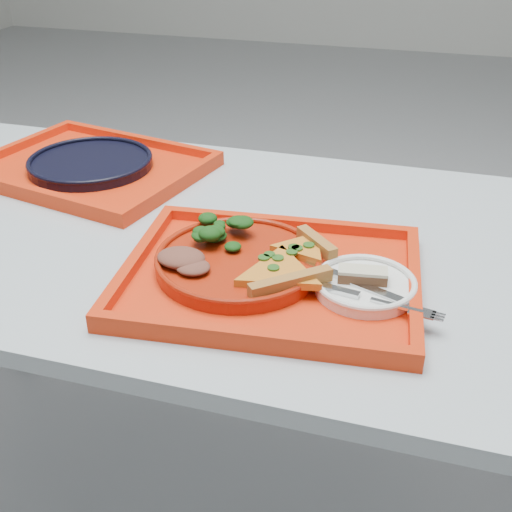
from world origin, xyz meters
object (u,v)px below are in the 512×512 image
object	(u,v)px
tray_main	(270,280)
dessert_bar	(363,275)
navy_plate	(91,164)
dinner_plate	(239,263)
tray_far	(92,170)

from	to	relation	value
tray_main	dessert_bar	bearing A→B (deg)	-3.44
tray_main	navy_plate	distance (m)	0.58
tray_main	dessert_bar	xyz separation A→B (m)	(0.14, 0.01, 0.03)
dinner_plate	navy_plate	world-z (taller)	dinner_plate
tray_main	dessert_bar	world-z (taller)	dessert_bar
tray_main	tray_far	xyz separation A→B (m)	(-0.48, 0.31, 0.00)
navy_plate	tray_far	bearing A→B (deg)	90.00
navy_plate	dinner_plate	bearing A→B (deg)	-35.35
tray_main	navy_plate	world-z (taller)	navy_plate
dinner_plate	navy_plate	size ratio (longest dim) A/B	1.00
tray_far	navy_plate	world-z (taller)	navy_plate
dinner_plate	dessert_bar	world-z (taller)	dessert_bar
dessert_bar	navy_plate	bearing A→B (deg)	145.35
tray_main	tray_far	distance (m)	0.58
tray_far	dinner_plate	bearing A→B (deg)	-23.40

